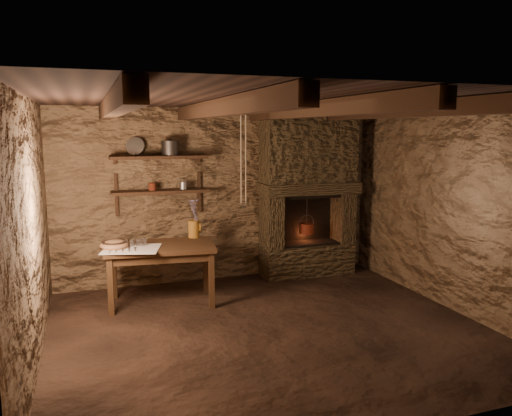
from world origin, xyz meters
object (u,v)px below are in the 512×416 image
object	(u,v)px
wooden_bowl	(114,245)
iron_stockpot	(170,149)
stoneware_jug	(194,221)
red_pot	(307,228)
work_table	(161,272)

from	to	relation	value
wooden_bowl	iron_stockpot	bearing A→B (deg)	39.17
stoneware_jug	red_pot	size ratio (longest dim) A/B	0.94
work_table	wooden_bowl	size ratio (longest dim) A/B	4.13
wooden_bowl	red_pot	size ratio (longest dim) A/B	0.61
wooden_bowl	red_pot	world-z (taller)	red_pot
wooden_bowl	iron_stockpot	world-z (taller)	iron_stockpot
iron_stockpot	red_pot	size ratio (longest dim) A/B	0.42
wooden_bowl	work_table	bearing A→B (deg)	0.80
work_table	stoneware_jug	xyz separation A→B (m)	(0.47, 0.29, 0.55)
wooden_bowl	iron_stockpot	distance (m)	1.49
stoneware_jug	iron_stockpot	size ratio (longest dim) A/B	2.21
red_pot	iron_stockpot	bearing A→B (deg)	176.41
stoneware_jug	work_table	bearing A→B (deg)	-141.26
stoneware_jug	iron_stockpot	xyz separation A→B (m)	(-0.22, 0.35, 0.91)
work_table	iron_stockpot	xyz separation A→B (m)	(0.26, 0.64, 1.46)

